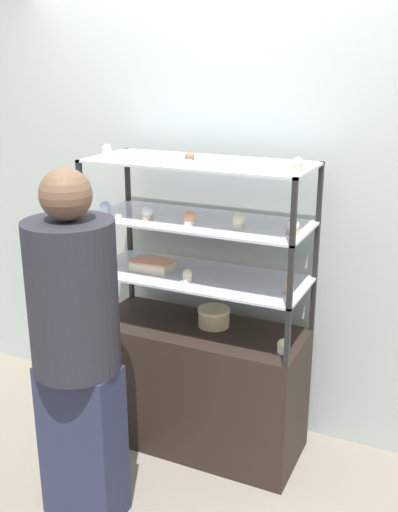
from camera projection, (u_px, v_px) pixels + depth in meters
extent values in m
plane|color=gray|center=(199.00, 441.00, 3.49)|extent=(20.00, 20.00, 0.00)
cube|color=#A8B2AD|center=(228.00, 210.00, 3.43)|extent=(8.00, 0.05, 2.60)
cube|color=black|center=(199.00, 386.00, 3.38)|extent=(1.15, 0.49, 0.73)
cube|color=black|center=(131.00, 273.00, 3.65)|extent=(0.02, 0.02, 0.30)
cube|color=black|center=(313.00, 303.00, 3.20)|extent=(0.02, 0.02, 0.30)
cube|color=black|center=(87.00, 299.00, 3.25)|extent=(0.02, 0.02, 0.30)
cube|color=black|center=(287.00, 338.00, 2.80)|extent=(0.02, 0.02, 0.30)
cube|color=#B7BCC6|center=(199.00, 276.00, 3.18)|extent=(1.15, 0.49, 0.01)
cube|color=black|center=(129.00, 225.00, 3.56)|extent=(0.02, 0.02, 0.30)
cube|color=black|center=(316.00, 249.00, 3.10)|extent=(0.02, 0.02, 0.30)
cube|color=black|center=(84.00, 246.00, 3.16)|extent=(0.02, 0.02, 0.30)
cube|color=black|center=(291.00, 277.00, 2.70)|extent=(0.02, 0.02, 0.30)
cube|color=#B7BCC6|center=(199.00, 221.00, 3.08)|extent=(1.15, 0.49, 0.01)
cube|color=black|center=(127.00, 175.00, 3.46)|extent=(0.02, 0.02, 0.30)
cube|color=black|center=(320.00, 192.00, 3.01)|extent=(0.02, 0.02, 0.30)
cube|color=black|center=(80.00, 190.00, 3.06)|extent=(0.02, 0.02, 0.30)
cube|color=black|center=(294.00, 212.00, 2.61)|extent=(0.02, 0.02, 0.30)
cube|color=#B7BCC6|center=(199.00, 162.00, 2.99)|extent=(1.15, 0.49, 0.01)
cylinder|color=#DBBC84|center=(214.00, 319.00, 3.27)|extent=(0.17, 0.17, 0.09)
cylinder|color=#F4EAB2|center=(214.00, 310.00, 3.26)|extent=(0.18, 0.18, 0.02)
cube|color=beige|center=(153.00, 266.00, 3.25)|extent=(0.22, 0.15, 0.05)
cube|color=#E5996B|center=(153.00, 261.00, 3.24)|extent=(0.22, 0.15, 0.01)
cylinder|color=white|center=(106.00, 317.00, 3.37)|extent=(0.06, 0.06, 0.03)
sphere|color=silver|center=(106.00, 312.00, 3.36)|extent=(0.06, 0.06, 0.06)
cylinder|color=white|center=(283.00, 350.00, 2.98)|extent=(0.06, 0.06, 0.03)
sphere|color=#F4EAB2|center=(283.00, 345.00, 2.97)|extent=(0.06, 0.06, 0.06)
cube|color=white|center=(116.00, 326.00, 3.23)|extent=(0.04, 0.00, 0.04)
cylinder|color=beige|center=(105.00, 264.00, 3.30)|extent=(0.05, 0.05, 0.03)
sphere|color=white|center=(105.00, 260.00, 3.29)|extent=(0.05, 0.05, 0.05)
cylinder|color=beige|center=(187.00, 279.00, 3.08)|extent=(0.05, 0.05, 0.03)
sphere|color=#F4EAB2|center=(187.00, 274.00, 3.07)|extent=(0.05, 0.05, 0.05)
cylinder|color=#CCB28C|center=(289.00, 291.00, 2.92)|extent=(0.05, 0.05, 0.03)
sphere|color=#E5996B|center=(289.00, 286.00, 2.91)|extent=(0.05, 0.05, 0.05)
cube|color=white|center=(184.00, 285.00, 2.97)|extent=(0.04, 0.00, 0.04)
cylinder|color=white|center=(105.00, 212.00, 3.19)|extent=(0.06, 0.06, 0.02)
sphere|color=silver|center=(105.00, 207.00, 3.18)|extent=(0.06, 0.06, 0.06)
cylinder|color=#CCB28C|center=(147.00, 217.00, 3.08)|extent=(0.06, 0.06, 0.02)
sphere|color=white|center=(147.00, 212.00, 3.08)|extent=(0.06, 0.06, 0.06)
cylinder|color=beige|center=(190.00, 222.00, 2.98)|extent=(0.06, 0.06, 0.02)
sphere|color=#E5996B|center=(190.00, 217.00, 2.97)|extent=(0.06, 0.06, 0.06)
cylinder|color=beige|center=(238.00, 226.00, 2.92)|extent=(0.06, 0.06, 0.02)
sphere|color=#F4EAB2|center=(239.00, 220.00, 2.91)|extent=(0.06, 0.06, 0.06)
cylinder|color=#CCB28C|center=(293.00, 231.00, 2.83)|extent=(0.06, 0.06, 0.02)
sphere|color=silver|center=(293.00, 225.00, 2.82)|extent=(0.06, 0.06, 0.06)
cube|color=white|center=(119.00, 218.00, 3.02)|extent=(0.04, 0.00, 0.04)
cylinder|color=white|center=(107.00, 153.00, 3.16)|extent=(0.05, 0.05, 0.02)
sphere|color=silver|center=(107.00, 149.00, 3.15)|extent=(0.05, 0.05, 0.05)
cylinder|color=beige|center=(190.00, 162.00, 2.87)|extent=(0.05, 0.05, 0.02)
sphere|color=#8C5B42|center=(190.00, 157.00, 2.87)|extent=(0.05, 0.05, 0.05)
cylinder|color=#CCB28C|center=(297.00, 168.00, 2.73)|extent=(0.05, 0.05, 0.02)
sphere|color=silver|center=(298.00, 162.00, 2.72)|extent=(0.05, 0.05, 0.05)
cube|color=white|center=(188.00, 164.00, 2.77)|extent=(0.04, 0.00, 0.04)
cube|color=#282D47|center=(83.00, 441.00, 2.84)|extent=(0.38, 0.21, 0.79)
cylinder|color=#26262D|center=(73.00, 297.00, 2.61)|extent=(0.40, 0.40, 0.69)
sphere|color=brown|center=(66.00, 195.00, 2.47)|extent=(0.22, 0.22, 0.22)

